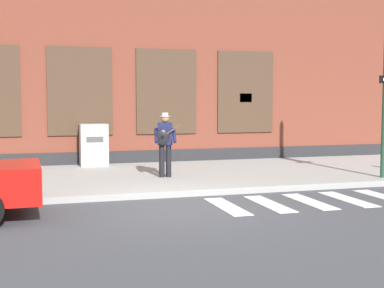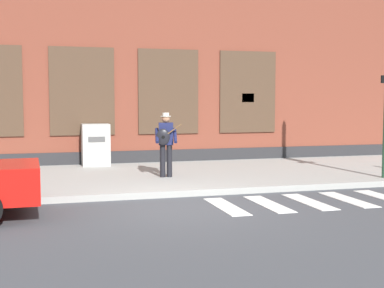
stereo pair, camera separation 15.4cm
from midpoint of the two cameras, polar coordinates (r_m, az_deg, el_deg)
The scene contains 6 objects.
ground_plane at distance 11.05m, azimuth -1.74°, elevation -6.86°, with size 160.00×160.00×0.00m, color #424449.
sidewalk at distance 14.92m, azimuth -5.68°, elevation -3.56°, with size 28.00×5.71×0.15m.
building_backdrop at distance 19.68m, azimuth -8.49°, elevation 11.39°, with size 28.00×4.06×9.05m.
crosswalk at distance 12.23m, azimuth 14.01°, elevation -5.84°, with size 5.20×1.90×0.01m.
busker at distance 14.26m, azimuth -3.24°, elevation 0.36°, with size 0.72×0.61×1.73m.
utility_box at distance 17.05m, azimuth -10.68°, elevation -0.09°, with size 0.85×0.68×1.31m.
Camera 1 is at (-2.82, -10.45, 2.22)m, focal length 50.00 mm.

